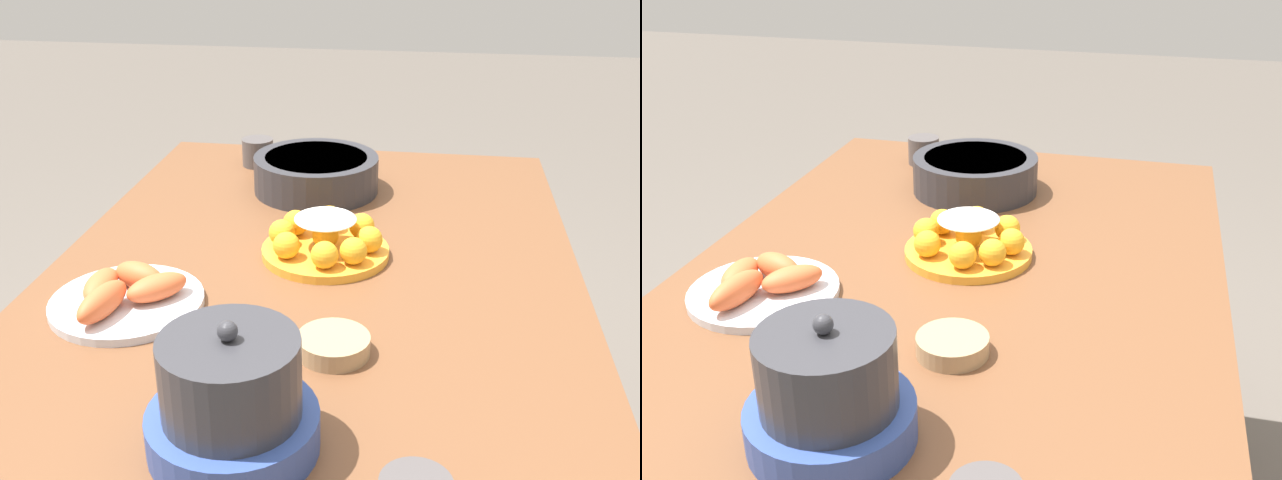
{
  "view_description": "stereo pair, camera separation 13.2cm",
  "coord_description": "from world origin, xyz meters",
  "views": [
    {
      "loc": [
        -1.18,
        -0.19,
        1.34
      ],
      "look_at": [
        0.02,
        -0.01,
        0.77
      ],
      "focal_mm": 42.0,
      "sensor_mm": 36.0,
      "label": 1
    },
    {
      "loc": [
        -1.16,
        -0.32,
        1.34
      ],
      "look_at": [
        0.02,
        -0.01,
        0.77
      ],
      "focal_mm": 42.0,
      "sensor_mm": 36.0,
      "label": 2
    }
  ],
  "objects": [
    {
      "name": "serving_bowl",
      "position": [
        0.37,
        0.05,
        0.78
      ],
      "size": [
        0.28,
        0.28,
        0.08
      ],
      "color": "#2D2D33",
      "rests_on": "dining_table"
    },
    {
      "name": "cup_far",
      "position": [
        0.52,
        0.22,
        0.77
      ],
      "size": [
        0.08,
        0.08,
        0.07
      ],
      "color": "#4C4747",
      "rests_on": "dining_table"
    },
    {
      "name": "seafood_platter",
      "position": [
        -0.19,
        0.27,
        0.76
      ],
      "size": [
        0.25,
        0.25,
        0.06
      ],
      "color": "silver",
      "rests_on": "dining_table"
    },
    {
      "name": "dining_table",
      "position": [
        0.0,
        0.0,
        0.64
      ],
      "size": [
        1.35,
        0.94,
        0.73
      ],
      "color": "brown",
      "rests_on": "ground_plane"
    },
    {
      "name": "warming_pot",
      "position": [
        -0.49,
        0.02,
        0.8
      ],
      "size": [
        0.21,
        0.21,
        0.17
      ],
      "color": "#334C99",
      "rests_on": "dining_table"
    },
    {
      "name": "sauce_bowl",
      "position": [
        -0.28,
        -0.07,
        0.75
      ],
      "size": [
        0.11,
        0.11,
        0.03
      ],
      "color": "tan",
      "rests_on": "dining_table"
    },
    {
      "name": "cake_plate",
      "position": [
        0.04,
        -0.01,
        0.76
      ],
      "size": [
        0.23,
        0.23,
        0.08
      ],
      "color": "gold",
      "rests_on": "dining_table"
    }
  ]
}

